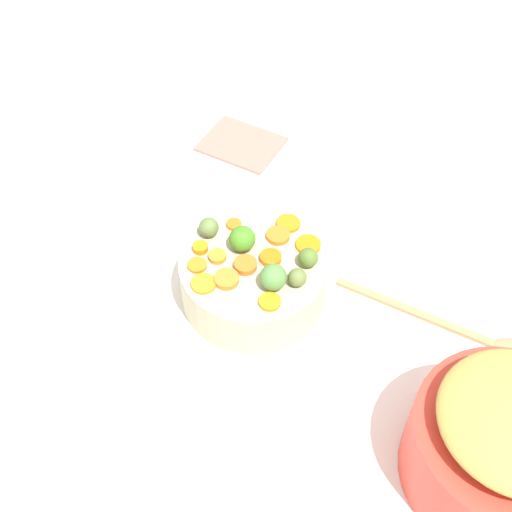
{
  "coord_description": "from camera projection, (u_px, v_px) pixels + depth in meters",
  "views": [
    {
      "loc": [
        0.61,
        -0.36,
        0.92
      ],
      "look_at": [
        0.02,
        0.0,
        0.12
      ],
      "focal_mm": 48.34,
      "sensor_mm": 36.0,
      "label": 1
    }
  ],
  "objects": [
    {
      "name": "tabletop",
      "position": [
        247.0,
        290.0,
        1.16
      ],
      "size": [
        2.4,
        2.4,
        0.02
      ],
      "primitive_type": "cube",
      "color": "white",
      "rests_on": "ground"
    },
    {
      "name": "brussels_sprout_0",
      "position": [
        308.0,
        258.0,
        1.05
      ],
      "size": [
        0.03,
        0.03,
        0.03
      ],
      "primitive_type": "sphere",
      "color": "#506E2D",
      "rests_on": "serving_bowl_carrots"
    },
    {
      "name": "metal_pot",
      "position": [
        500.0,
        452.0,
        0.89
      ],
      "size": [
        0.24,
        0.24,
        0.12
      ],
      "primitive_type": "cylinder",
      "color": "red",
      "rests_on": "tabletop"
    },
    {
      "name": "brussels_sprout_2",
      "position": [
        209.0,
        227.0,
        1.09
      ],
      "size": [
        0.03,
        0.03,
        0.03
      ],
      "primitive_type": "sphere",
      "color": "#5C753E",
      "rests_on": "serving_bowl_carrots"
    },
    {
      "name": "brussels_sprout_3",
      "position": [
        273.0,
        277.0,
        1.02
      ],
      "size": [
        0.04,
        0.04,
        0.04
      ],
      "primitive_type": "sphere",
      "color": "#518741",
      "rests_on": "serving_bowl_carrots"
    },
    {
      "name": "dish_towel",
      "position": [
        241.0,
        144.0,
        1.38
      ],
      "size": [
        0.19,
        0.18,
        0.01
      ],
      "primitive_type": "cube",
      "rotation": [
        0.0,
        0.0,
        0.52
      ],
      "color": "#AB7163",
      "rests_on": "tabletop"
    },
    {
      "name": "carrot_slice_9",
      "position": [
        308.0,
        245.0,
        1.09
      ],
      "size": [
        0.04,
        0.04,
        0.01
      ],
      "primitive_type": "cylinder",
      "rotation": [
        0.0,
        0.0,
        4.6
      ],
      "color": "orange",
      "rests_on": "serving_bowl_carrots"
    },
    {
      "name": "carrot_slice_10",
      "position": [
        203.0,
        284.0,
        1.04
      ],
      "size": [
        0.04,
        0.04,
        0.01
      ],
      "primitive_type": "cylinder",
      "rotation": [
        0.0,
        0.0,
        4.85
      ],
      "color": "orange",
      "rests_on": "serving_bowl_carrots"
    },
    {
      "name": "carrot_slice_4",
      "position": [
        279.0,
        236.0,
        1.1
      ],
      "size": [
        0.04,
        0.04,
        0.01
      ],
      "primitive_type": "cylinder",
      "rotation": [
        0.0,
        0.0,
        4.79
      ],
      "color": "orange",
      "rests_on": "serving_bowl_carrots"
    },
    {
      "name": "carrot_slice_3",
      "position": [
        200.0,
        248.0,
        1.08
      ],
      "size": [
        0.03,
        0.03,
        0.01
      ],
      "primitive_type": "cylinder",
      "rotation": [
        0.0,
        0.0,
        1.48
      ],
      "color": "orange",
      "rests_on": "serving_bowl_carrots"
    },
    {
      "name": "carrot_slice_1",
      "position": [
        227.0,
        279.0,
        1.04
      ],
      "size": [
        0.05,
        0.05,
        0.01
      ],
      "primitive_type": "cylinder",
      "rotation": [
        0.0,
        0.0,
        5.86
      ],
      "color": "orange",
      "rests_on": "serving_bowl_carrots"
    },
    {
      "name": "wooden_spoon",
      "position": [
        466.0,
        333.0,
        1.08
      ],
      "size": [
        0.29,
        0.19,
        0.01
      ],
      "color": "tan",
      "rests_on": "tabletop"
    },
    {
      "name": "carrot_slice_5",
      "position": [
        234.0,
        224.0,
        1.12
      ],
      "size": [
        0.03,
        0.03,
        0.01
      ],
      "primitive_type": "cylinder",
      "rotation": [
        0.0,
        0.0,
        0.76
      ],
      "color": "orange",
      "rests_on": "serving_bowl_carrots"
    },
    {
      "name": "brussels_sprout_1",
      "position": [
        245.0,
        238.0,
        1.07
      ],
      "size": [
        0.04,
        0.04,
        0.04
      ],
      "primitive_type": "sphere",
      "color": "#448723",
      "rests_on": "serving_bowl_carrots"
    },
    {
      "name": "carrot_slice_0",
      "position": [
        197.0,
        265.0,
        1.06
      ],
      "size": [
        0.04,
        0.04,
        0.01
      ],
      "primitive_type": "cylinder",
      "rotation": [
        0.0,
        0.0,
        1.77
      ],
      "color": "orange",
      "rests_on": "serving_bowl_carrots"
    },
    {
      "name": "carrot_slice_2",
      "position": [
        270.0,
        302.0,
        1.01
      ],
      "size": [
        0.05,
        0.05,
        0.01
      ],
      "primitive_type": "cylinder",
      "rotation": [
        0.0,
        0.0,
        5.34
      ],
      "color": "orange",
      "rests_on": "serving_bowl_carrots"
    },
    {
      "name": "carrot_slice_11",
      "position": [
        245.0,
        265.0,
        1.06
      ],
      "size": [
        0.05,
        0.05,
        0.01
      ],
      "primitive_type": "cylinder",
      "rotation": [
        0.0,
        0.0,
        3.6
      ],
      "color": "orange",
      "rests_on": "serving_bowl_carrots"
    },
    {
      "name": "carrot_slice_7",
      "position": [
        217.0,
        257.0,
        1.07
      ],
      "size": [
        0.04,
        0.04,
        0.01
      ],
      "primitive_type": "cylinder",
      "rotation": [
        0.0,
        0.0,
        4.06
      ],
      "color": "orange",
      "rests_on": "serving_bowl_carrots"
    },
    {
      "name": "brussels_sprout_4",
      "position": [
        297.0,
        278.0,
        1.03
      ],
      "size": [
        0.03,
        0.03,
        0.03
      ],
      "primitive_type": "sphere",
      "color": "olive",
      "rests_on": "serving_bowl_carrots"
    },
    {
      "name": "carrot_slice_6",
      "position": [
        288.0,
        223.0,
        1.12
      ],
      "size": [
        0.05,
        0.05,
        0.01
      ],
      "primitive_type": "cylinder",
      "rotation": [
        0.0,
        0.0,
        6.05
      ],
      "color": "orange",
      "rests_on": "serving_bowl_carrots"
    },
    {
      "name": "carrot_slice_8",
      "position": [
        271.0,
        258.0,
        1.07
      ],
      "size": [
        0.03,
        0.03,
        0.01
      ],
      "primitive_type": "cylinder",
      "rotation": [
        0.0,
        0.0,
        1.59
      ],
      "color": "orange",
      "rests_on": "serving_bowl_carrots"
    },
    {
      "name": "serving_bowl_carrots",
      "position": [
        256.0,
        278.0,
        1.1
      ],
      "size": [
        0.23,
        0.23,
        0.09
      ],
      "primitive_type": "cylinder",
      "color": "#B7B08D",
      "rests_on": "tabletop"
    }
  ]
}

